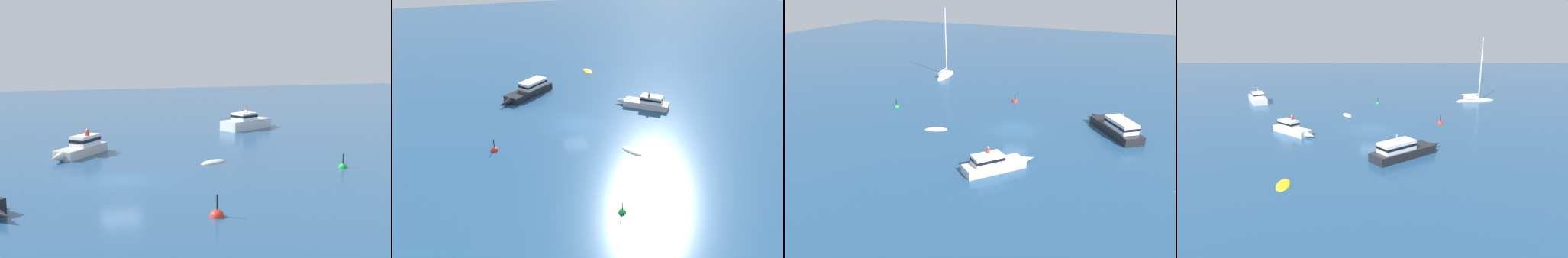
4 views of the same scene
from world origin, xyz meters
The scene contains 7 objects.
ground_plane centered at (0.00, 0.00, 0.00)m, with size 160.00×160.00×0.00m, color navy.
cabin_cruiser centered at (-9.41, -3.05, 0.71)m, with size 6.16×7.46×2.38m.
tender centered at (7.29, 3.28, 0.00)m, with size 2.48×1.84×0.40m.
dinghy centered at (-15.78, 6.75, 0.00)m, with size 2.44×1.23×0.30m.
powerboat centered at (-1.42, 9.03, 0.61)m, with size 4.94×5.56×2.03m.
channel_buoy centered at (3.12, -8.77, 0.01)m, with size 0.73×0.73×1.46m.
mooring_buoy centered at (15.18, -1.05, 0.01)m, with size 0.59×0.59×1.26m.
Camera 2 is at (35.71, -10.62, 18.27)m, focal length 35.97 mm.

